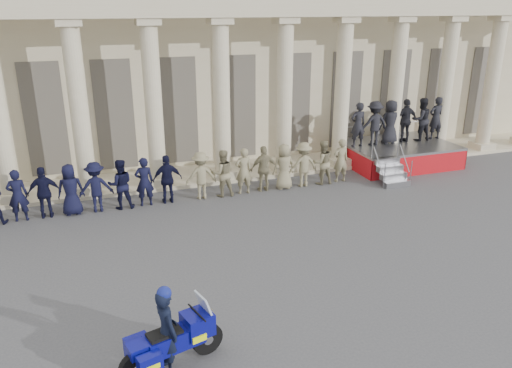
% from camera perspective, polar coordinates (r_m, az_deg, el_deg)
% --- Properties ---
extents(ground, '(90.00, 90.00, 0.00)m').
position_cam_1_polar(ground, '(13.00, 0.34, -11.32)').
color(ground, '#414144').
rests_on(ground, ground).
extents(building, '(40.00, 12.50, 9.00)m').
position_cam_1_polar(building, '(25.60, -11.08, 14.53)').
color(building, '#C2B492').
rests_on(building, ground).
extents(officer_rank, '(19.94, 0.67, 1.77)m').
position_cam_1_polar(officer_rank, '(17.81, -18.97, -0.45)').
color(officer_rank, black).
rests_on(officer_rank, ground).
extents(reviewing_stand, '(4.70, 4.37, 2.86)m').
position_cam_1_polar(reviewing_stand, '(22.80, 15.83, 6.08)').
color(reviewing_stand, gray).
rests_on(reviewing_stand, ground).
extents(motorcycle, '(2.13, 1.13, 1.40)m').
position_cam_1_polar(motorcycle, '(10.23, -9.44, -17.22)').
color(motorcycle, black).
rests_on(motorcycle, ground).
extents(rider, '(0.57, 0.73, 1.84)m').
position_cam_1_polar(rider, '(10.01, -10.18, -16.03)').
color(rider, black).
rests_on(rider, ground).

